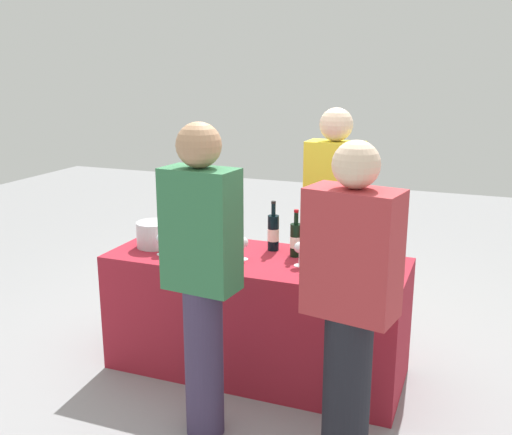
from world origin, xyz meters
TOP-DOWN VIEW (x-y plane):
  - ground_plane at (0.00, 0.00)m, footprint 12.00×12.00m
  - tasting_table at (0.00, 0.00)m, footprint 1.81×0.68m
  - wine_bottle_0 at (-0.62, 0.13)m, footprint 0.07×0.07m
  - wine_bottle_1 at (0.05, 0.18)m, footprint 0.07×0.07m
  - wine_bottle_2 at (0.22, 0.11)m, footprint 0.07×0.07m
  - wine_bottle_3 at (0.42, 0.18)m, footprint 0.07×0.07m
  - wine_bottle_4 at (0.69, 0.13)m, footprint 0.07×0.07m
  - wine_glass_0 at (-0.56, -0.15)m, footprint 0.07×0.07m
  - wine_glass_1 at (-0.06, -0.06)m, footprint 0.07×0.07m
  - wine_glass_2 at (0.29, -0.05)m, footprint 0.07×0.07m
  - wine_glass_3 at (0.36, -0.07)m, footprint 0.06×0.06m
  - wine_glass_4 at (0.49, -0.10)m, footprint 0.06×0.06m
  - wine_glass_5 at (0.57, -0.16)m, footprint 0.07×0.07m
  - ice_bucket at (-0.69, -0.03)m, footprint 0.23×0.23m
  - server_pouring at (0.33, 0.56)m, footprint 0.37×0.22m
  - guest_0 at (-0.01, -0.71)m, footprint 0.38×0.23m
  - guest_1 at (0.73, -0.70)m, footprint 0.44×0.30m

SIDE VIEW (x-z plane):
  - ground_plane at x=0.00m, z-range 0.00..0.00m
  - tasting_table at x=0.00m, z-range 0.00..0.74m
  - ice_bucket at x=-0.69m, z-range 0.74..0.91m
  - wine_glass_0 at x=-0.56m, z-range 0.77..0.90m
  - wine_glass_3 at x=0.36m, z-range 0.77..0.91m
  - guest_1 at x=0.73m, z-range 0.06..1.63m
  - wine_glass_1 at x=-0.06m, z-range 0.77..0.91m
  - wine_glass_4 at x=0.49m, z-range 0.78..0.91m
  - wine_glass_2 at x=0.29m, z-range 0.78..0.92m
  - wine_glass_5 at x=0.57m, z-range 0.78..0.92m
  - wine_bottle_2 at x=0.22m, z-range 0.70..0.99m
  - wine_bottle_3 at x=0.42m, z-range 0.70..1.01m
  - wine_bottle_0 at x=-0.62m, z-range 0.70..1.02m
  - wine_bottle_4 at x=0.69m, z-range 0.70..1.02m
  - wine_bottle_1 at x=0.05m, z-range 0.70..1.02m
  - server_pouring at x=0.33m, z-range 0.08..1.69m
  - guest_0 at x=-0.01m, z-range 0.08..1.70m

